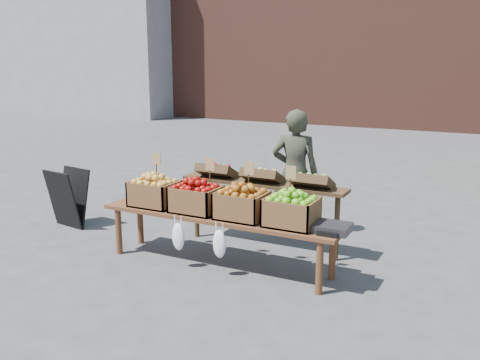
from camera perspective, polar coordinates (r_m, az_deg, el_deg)
The scene contains 11 objects.
ground at distance 5.08m, azimuth 4.92°, elevation -12.76°, with size 80.00×80.00×0.00m, color #434346.
grey_building at distance 23.37m, azimuth -15.82°, elevation 15.56°, with size 8.00×3.00×7.00m, color gray.
vendor at distance 6.69m, azimuth 5.88°, elevation 0.73°, with size 0.58×0.38×1.60m, color #2F3224.
chalkboard_sign at distance 7.42m, azimuth -17.86°, elevation -1.82°, with size 0.52×0.29×0.79m, color black, non-canonical shape.
back_table at distance 6.24m, azimuth 2.40°, elevation -2.72°, with size 2.10×0.44×1.04m, color #3C2A18, non-canonical shape.
display_bench at distance 5.78m, azimuth -2.27°, elevation -6.45°, with size 2.70×0.56×0.57m, color #542F1A, non-canonical shape.
crate_golden_apples at distance 6.09m, azimuth -9.10°, elevation -1.43°, with size 0.50×0.40×0.28m, color gold, non-canonical shape.
crate_russet_pears at distance 5.79m, azimuth -4.68°, elevation -2.05°, with size 0.50×0.40×0.28m, color #6B030A, non-canonical shape.
crate_red_apples at distance 5.53m, azimuth 0.18°, elevation -2.73°, with size 0.50×0.40×0.28m, color #A84E15, non-canonical shape.
crate_green_apples at distance 5.31m, azimuth 5.49°, elevation -3.44°, with size 0.50×0.40×0.28m, color #519015, non-canonical shape.
weighing_scale at distance 5.21m, azimuth 9.84°, elevation -5.05°, with size 0.34×0.30×0.08m, color #232325.
Camera 1 is at (1.70, -4.26, 2.19)m, focal length 40.00 mm.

